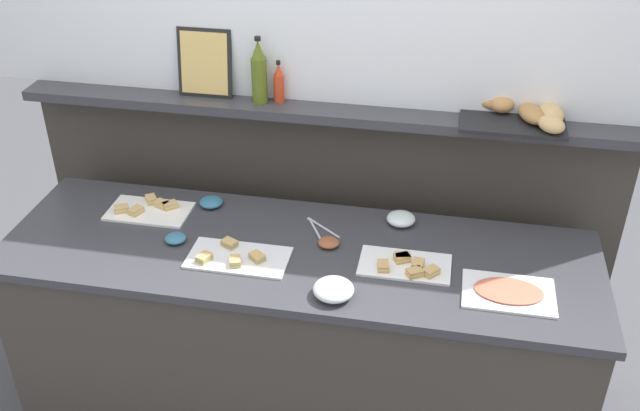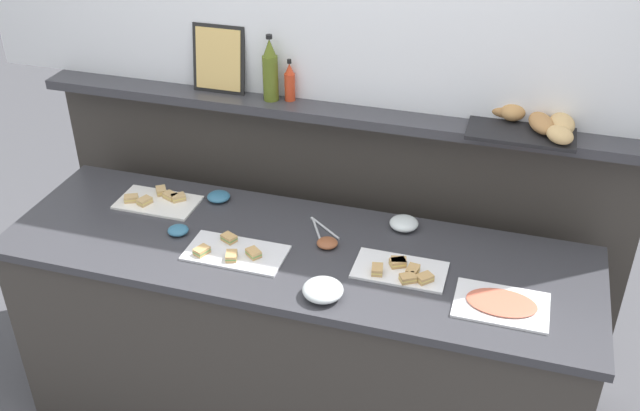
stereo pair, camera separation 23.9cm
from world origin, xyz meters
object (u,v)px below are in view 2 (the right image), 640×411
sandwich_platter_side (158,201)px  olive_oil_bottle (270,71)px  glass_bowl_large (404,224)px  condiment_bowl_cream (327,243)px  bread_basket (532,123)px  hot_sauce_bottle (290,83)px  glass_bowl_medium (323,290)px  condiment_bowl_dark (219,197)px  sandwich_platter_front (234,252)px  cold_cuts_platter (501,304)px  condiment_bowl_teal (178,230)px  sandwich_platter_rear (401,270)px  framed_picture (219,59)px  serving_tongs (321,229)px

sandwich_platter_side → olive_oil_bottle: (0.41, 0.31, 0.50)m
glass_bowl_large → condiment_bowl_cream: size_ratio=1.42×
bread_basket → hot_sauce_bottle: bearing=179.0°
glass_bowl_medium → olive_oil_bottle: (-0.44, 0.71, 0.49)m
condiment_bowl_dark → condiment_bowl_cream: bearing=-20.0°
condiment_bowl_dark → olive_oil_bottle: olive_oil_bottle is taller
condiment_bowl_dark → bread_basket: bread_basket is taller
glass_bowl_medium → condiment_bowl_dark: glass_bowl_medium is taller
sandwich_platter_side → glass_bowl_medium: (0.84, -0.40, 0.02)m
sandwich_platter_front → condiment_bowl_cream: 0.36m
hot_sauce_bottle → cold_cuts_platter: bearing=-32.2°
hot_sauce_bottle → glass_bowl_large: bearing=-22.3°
cold_cuts_platter → condiment_bowl_cream: size_ratio=3.93×
condiment_bowl_teal → sandwich_platter_rear: bearing=0.0°
sandwich_platter_rear → framed_picture: framed_picture is taller
cold_cuts_platter → condiment_bowl_dark: (-1.21, 0.37, 0.01)m
sandwich_platter_rear → olive_oil_bottle: olive_oil_bottle is taller
glass_bowl_medium → condiment_bowl_teal: 0.69m
condiment_bowl_cream → hot_sauce_bottle: hot_sauce_bottle is taller
glass_bowl_large → serving_tongs: size_ratio=0.68×
olive_oil_bottle → framed_picture: size_ratio=0.98×
glass_bowl_medium → hot_sauce_bottle: size_ratio=0.82×
sandwich_platter_side → condiment_bowl_cream: bearing=-7.3°
glass_bowl_large → serving_tongs: bearing=-161.1°
framed_picture → glass_bowl_medium: bearing=-47.7°
sandwich_platter_front → framed_picture: bearing=115.3°
cold_cuts_platter → serving_tongs: (-0.73, 0.27, -0.00)m
framed_picture → condiment_bowl_cream: bearing=-36.2°
sandwich_platter_rear → serving_tongs: bearing=152.8°
condiment_bowl_teal → glass_bowl_medium: bearing=-18.0°
sandwich_platter_side → serving_tongs: 0.72m
sandwich_platter_rear → glass_bowl_medium: glass_bowl_medium is taller
framed_picture → sandwich_platter_side: bearing=-116.7°
cold_cuts_platter → glass_bowl_medium: 0.61m
olive_oil_bottle → bread_basket: 1.05m
serving_tongs → hot_sauce_bottle: (-0.23, 0.33, 0.46)m
sandwich_platter_rear → condiment_bowl_cream: bearing=164.5°
glass_bowl_large → olive_oil_bottle: (-0.62, 0.21, 0.49)m
sandwich_platter_front → glass_bowl_medium: (0.39, -0.15, 0.02)m
condiment_bowl_cream → condiment_bowl_teal: size_ratio=0.99×
condiment_bowl_teal → bread_basket: (1.27, 0.50, 0.41)m
condiment_bowl_dark → condiment_bowl_cream: (0.54, -0.19, -0.00)m
sandwich_platter_front → condiment_bowl_teal: 0.27m
sandwich_platter_rear → glass_bowl_medium: bearing=-137.5°
sandwich_platter_rear → sandwich_platter_front: bearing=-173.8°
condiment_bowl_dark → olive_oil_bottle: 0.57m
condiment_bowl_cream → cold_cuts_platter: bearing=-14.5°
serving_tongs → olive_oil_bottle: olive_oil_bottle is taller
sandwich_platter_front → sandwich_platter_rear: (0.63, 0.07, 0.00)m
sandwich_platter_side → sandwich_platter_rear: 1.09m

